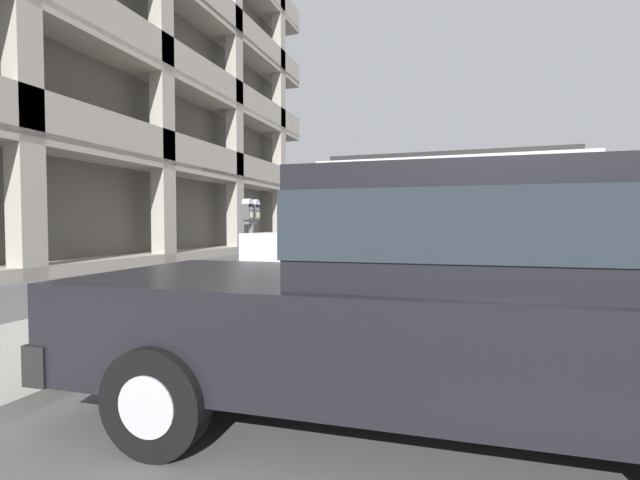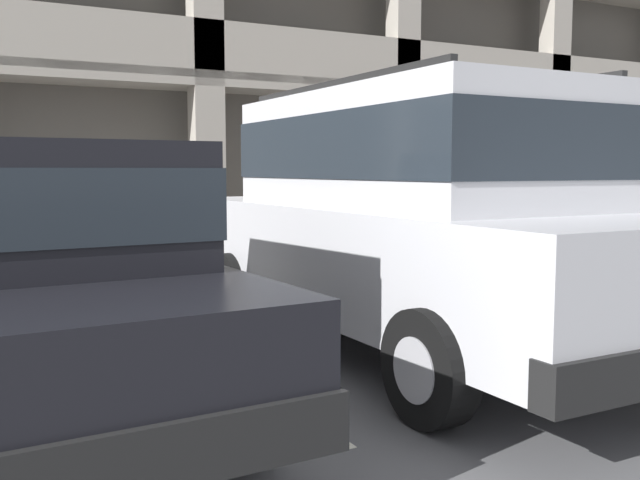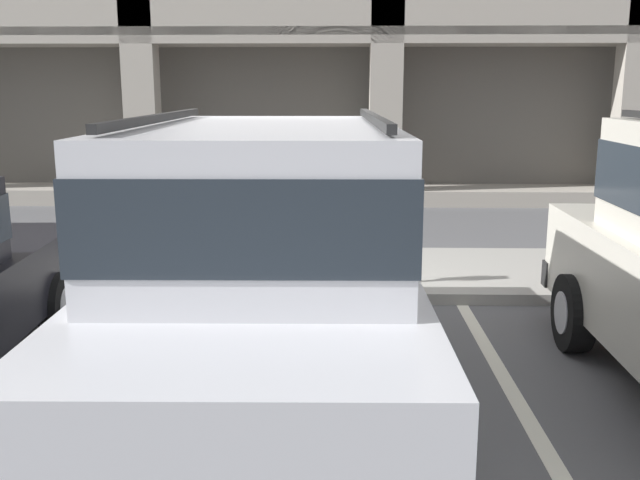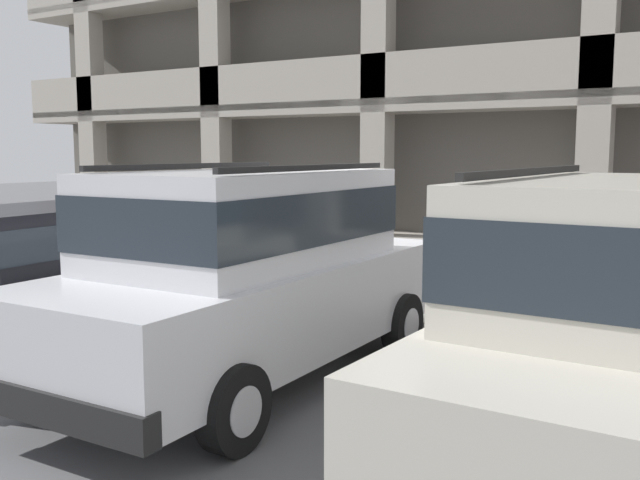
% 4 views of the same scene
% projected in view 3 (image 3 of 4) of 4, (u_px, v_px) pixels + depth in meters
% --- Properties ---
extents(ground_plane, '(80.00, 80.00, 0.10)m').
position_uv_depth(ground_plane, '(307.00, 315.00, 7.21)').
color(ground_plane, '#565659').
extents(sidewalk, '(40.00, 2.20, 0.12)m').
position_uv_depth(sidewalk, '(312.00, 272.00, 8.46)').
color(sidewalk, '#9E9B93').
rests_on(sidewalk, ground_plane).
extents(parking_stall_lines, '(12.90, 4.80, 0.01)m').
position_uv_depth(parking_stall_lines, '(496.00, 364.00, 5.79)').
color(parking_stall_lines, silver).
rests_on(parking_stall_lines, ground_plane).
extents(silver_suv, '(2.07, 4.81, 2.03)m').
position_uv_depth(silver_suv, '(268.00, 258.00, 4.75)').
color(silver_suv, silver).
rests_on(silver_suv, ground_plane).
extents(parking_meter_near, '(0.35, 0.12, 1.48)m').
position_uv_depth(parking_meter_near, '(281.00, 186.00, 7.29)').
color(parking_meter_near, '#595B60').
rests_on(parking_meter_near, sidewalk).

